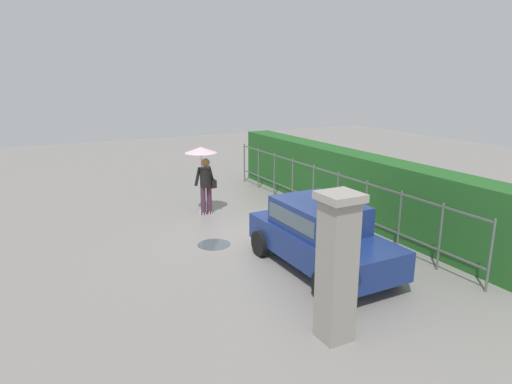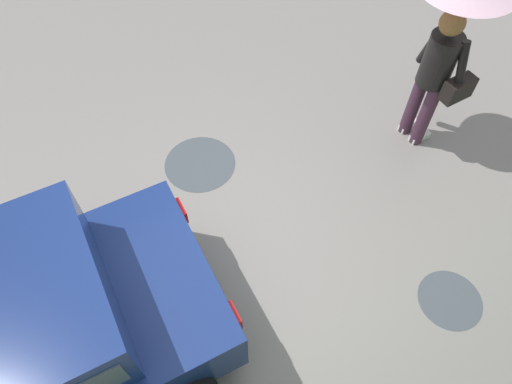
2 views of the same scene
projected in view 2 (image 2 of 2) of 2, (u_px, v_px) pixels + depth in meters
ground_plane at (241, 251)px, 4.85m from camera, size 40.00×40.00×0.00m
pedestrian at (453, 29)px, 4.57m from camera, size 0.95×0.95×2.05m
puddle_near at (200, 164)px, 5.50m from camera, size 0.83×0.83×0.00m
puddle_far at (450, 300)px, 4.54m from camera, size 0.62×0.62×0.00m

